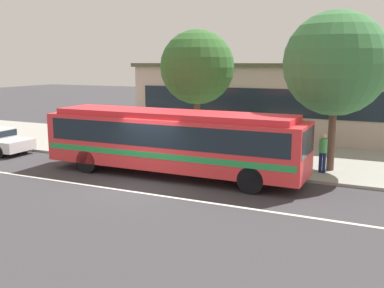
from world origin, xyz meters
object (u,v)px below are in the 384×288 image
(pedestrian_waiting_near_sign, at_px, (323,150))
(street_tree_near_stop, at_px, (197,67))
(street_tree_mid_block, at_px, (336,64))
(transit_bus, at_px, (172,139))

(pedestrian_waiting_near_sign, height_order, street_tree_near_stop, street_tree_near_stop)
(street_tree_mid_block, bearing_deg, street_tree_near_stop, 170.61)
(transit_bus, relative_size, street_tree_mid_block, 1.66)
(transit_bus, bearing_deg, street_tree_mid_block, 30.40)
(pedestrian_waiting_near_sign, relative_size, street_tree_near_stop, 0.27)
(street_tree_near_stop, height_order, street_tree_mid_block, street_tree_mid_block)
(transit_bus, xyz_separation_m, street_tree_near_stop, (-0.99, 4.58, 2.86))
(transit_bus, height_order, pedestrian_waiting_near_sign, transit_bus)
(street_tree_near_stop, relative_size, street_tree_mid_block, 0.93)
(transit_bus, height_order, street_tree_near_stop, street_tree_near_stop)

